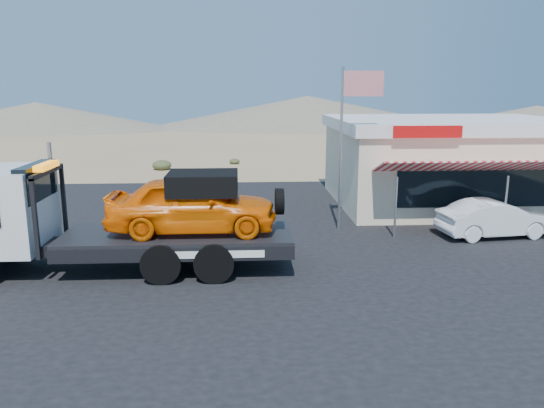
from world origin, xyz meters
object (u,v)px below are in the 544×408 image
(white_sedan, at_px, (495,218))
(flagpole, at_px, (348,130))
(jerky_store, at_px, (447,161))
(tow_truck, at_px, (116,214))

(white_sedan, xyz_separation_m, flagpole, (-5.20, 1.27, 3.08))
(white_sedan, distance_m, jerky_store, 5.90)
(white_sedan, xyz_separation_m, jerky_store, (0.37, 5.74, 1.30))
(jerky_store, relative_size, flagpole, 1.73)
(jerky_store, bearing_deg, flagpole, -141.21)
(white_sedan, bearing_deg, flagpole, 69.23)
(flagpole, bearing_deg, jerky_store, 38.79)
(tow_truck, height_order, flagpole, flagpole)
(white_sedan, distance_m, flagpole, 6.17)
(tow_truck, relative_size, flagpole, 1.59)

